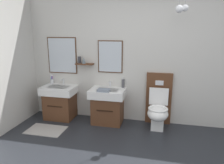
{
  "coord_description": "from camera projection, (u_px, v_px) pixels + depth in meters",
  "views": [
    {
      "loc": [
        0.25,
        -2.12,
        1.77
      ],
      "look_at": [
        -0.59,
        1.52,
        0.85
      ],
      "focal_mm": 33.63,
      "sensor_mm": 36.0,
      "label": 1
    }
  ],
  "objects": [
    {
      "name": "tap_on_right_sink",
      "position": [
        110.0,
        83.0,
        4.19
      ],
      "size": [
        0.03,
        0.13,
        0.11
      ],
      "color": "silver",
      "rests_on": "vanity_sink_right"
    },
    {
      "name": "soap_dispenser",
      "position": [
        123.0,
        83.0,
        4.12
      ],
      "size": [
        0.06,
        0.06,
        0.2
      ],
      "color": "#4C4C51",
      "rests_on": "vanity_sink_right"
    },
    {
      "name": "vanity_sink_left",
      "position": [
        60.0,
        101.0,
        4.32
      ],
      "size": [
        0.67,
        0.52,
        0.68
      ],
      "color": "#56331E",
      "rests_on": "ground"
    },
    {
      "name": "wall_back",
      "position": [
        146.0,
        54.0,
        3.98
      ],
      "size": [
        4.95,
        0.61,
        2.67
      ],
      "color": "beige",
      "rests_on": "ground"
    },
    {
      "name": "folded_hand_towel",
      "position": [
        104.0,
        90.0,
        3.88
      ],
      "size": [
        0.22,
        0.16,
        0.04
      ],
      "primitive_type": "cube",
      "color": "gray",
      "rests_on": "vanity_sink_right"
    },
    {
      "name": "toilet",
      "position": [
        158.0,
        108.0,
        3.9
      ],
      "size": [
        0.48,
        0.62,
        1.0
      ],
      "color": "#56331E",
      "rests_on": "ground"
    },
    {
      "name": "toothbrush_cup",
      "position": [
        52.0,
        81.0,
        4.45
      ],
      "size": [
        0.07,
        0.07,
        0.21
      ],
      "color": "silver",
      "rests_on": "vanity_sink_left"
    },
    {
      "name": "bath_mat",
      "position": [
        46.0,
        130.0,
        3.83
      ],
      "size": [
        0.68,
        0.44,
        0.01
      ],
      "primitive_type": "cube",
      "color": "#9E9993",
      "rests_on": "ground"
    },
    {
      "name": "tap_on_left_sink",
      "position": [
        63.0,
        81.0,
        4.41
      ],
      "size": [
        0.03,
        0.13,
        0.11
      ],
      "color": "silver",
      "rests_on": "vanity_sink_left"
    },
    {
      "name": "vanity_sink_right",
      "position": [
        108.0,
        105.0,
        4.1
      ],
      "size": [
        0.67,
        0.52,
        0.68
      ],
      "color": "#56331E",
      "rests_on": "ground"
    }
  ]
}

